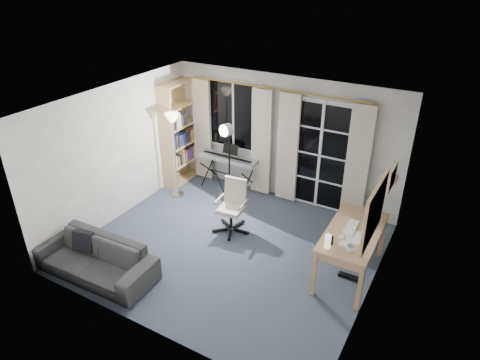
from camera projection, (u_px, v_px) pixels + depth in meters
name	position (u px, v px, depth m)	size (l,w,h in m)	color
floor	(229.00, 247.00, 7.01)	(4.50, 4.00, 0.02)	#35404E
window	(234.00, 115.00, 8.29)	(1.20, 0.08, 1.40)	white
french_door	(320.00, 156.00, 7.72)	(1.32, 0.09, 2.11)	white
curtains	(274.00, 145.00, 8.01)	(3.60, 0.07, 2.13)	gold
bookshelf	(179.00, 135.00, 8.69)	(0.35, 0.99, 2.12)	tan
torchiere_lamp	(173.00, 131.00, 7.91)	(0.29, 0.29, 1.70)	#B2B2B7
keyboard_piano	(228.00, 159.00, 8.46)	(1.23, 0.60, 0.89)	black
studio_light	(227.00, 140.00, 7.48)	(0.37, 0.38, 1.71)	black
office_chair	(234.00, 200.00, 7.26)	(0.64, 0.65, 0.94)	black
desk	(353.00, 236.00, 6.12)	(0.74, 1.44, 0.77)	tan
monitor	(378.00, 203.00, 6.20)	(0.19, 0.55, 0.48)	silver
desk_clutter	(343.00, 248.00, 6.00)	(0.44, 0.87, 0.97)	white
mug	(351.00, 248.00, 5.62)	(0.13, 0.10, 0.13)	silver
wall_mirror	(374.00, 212.00, 5.05)	(0.04, 0.94, 0.74)	tan
framed_print	(392.00, 178.00, 5.72)	(0.03, 0.42, 0.32)	tan
wall_shelf	(392.00, 175.00, 6.22)	(0.16, 0.30, 0.18)	tan
sofa	(93.00, 253.00, 6.26)	(1.91, 0.61, 0.74)	#272729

